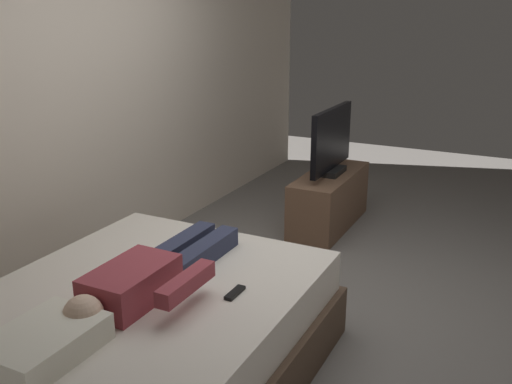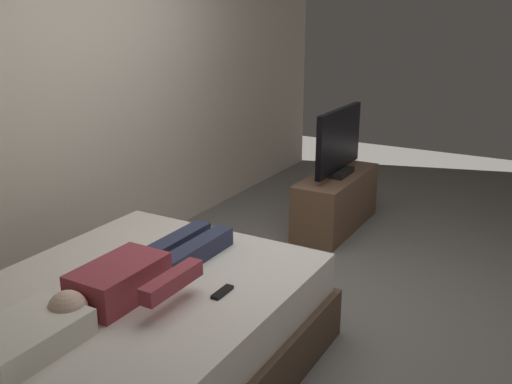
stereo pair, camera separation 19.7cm
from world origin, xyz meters
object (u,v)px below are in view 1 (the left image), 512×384
object	(u,v)px
pillow	(43,343)
remote	(235,293)
person	(150,275)
bed	(144,338)
tv	(332,142)
tv_stand	(329,200)

from	to	relation	value
pillow	remote	bearing A→B (deg)	-28.78
person	bed	bearing A→B (deg)	123.89
tv	pillow	bearing A→B (deg)	178.43
bed	tv_stand	world-z (taller)	bed
bed	tv	bearing A→B (deg)	-1.95
pillow	tv_stand	distance (m)	3.26
person	remote	xyz separation A→B (m)	(0.15, -0.40, -0.07)
pillow	person	size ratio (longest dim) A/B	0.38
pillow	tv_stand	bearing A→B (deg)	-1.57
bed	pillow	bearing A→B (deg)	180.00
person	tv_stand	xyz separation A→B (m)	(2.58, -0.05, -0.37)
tv_stand	person	bearing A→B (deg)	178.99
pillow	tv_stand	world-z (taller)	pillow
person	tv_stand	world-z (taller)	person
tv_stand	tv	bearing A→B (deg)	0.00
remote	tv	size ratio (longest dim) A/B	0.17
bed	person	size ratio (longest dim) A/B	1.52
person	tv	xyz separation A→B (m)	(2.58, -0.05, 0.16)
pillow	person	xyz separation A→B (m)	(0.66, -0.04, 0.02)
person	tv	distance (m)	2.58
remote	person	bearing A→B (deg)	110.47
tv_stand	bed	bearing A→B (deg)	178.05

